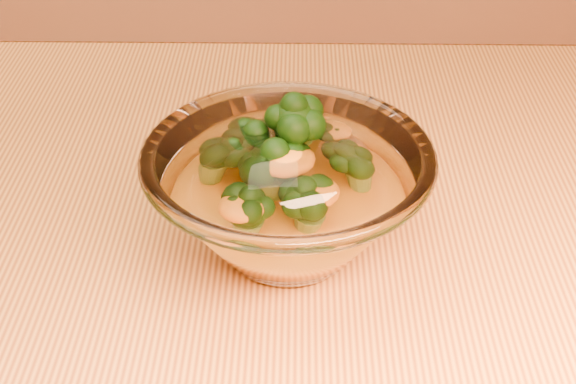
{
  "coord_description": "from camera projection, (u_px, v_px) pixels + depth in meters",
  "views": [
    {
      "loc": [
        0.12,
        -0.45,
        1.15
      ],
      "look_at": [
        0.12,
        0.03,
        0.8
      ],
      "focal_mm": 50.0,
      "sensor_mm": 36.0,
      "label": 1
    }
  ],
  "objects": [
    {
      "name": "table",
      "position": [
        145.0,
        365.0,
        0.66
      ],
      "size": [
        1.2,
        0.8,
        0.75
      ],
      "color": "gold",
      "rests_on": "ground"
    },
    {
      "name": "broccoli_heap",
      "position": [
        281.0,
        164.0,
        0.6
      ],
      "size": [
        0.12,
        0.13,
        0.08
      ],
      "color": "black",
      "rests_on": "cheese_sauce"
    },
    {
      "name": "cheese_sauce",
      "position": [
        288.0,
        218.0,
        0.61
      ],
      "size": [
        0.12,
        0.12,
        0.03
      ],
      "primitive_type": "ellipsoid",
      "color": "orange",
      "rests_on": "glass_bowl"
    },
    {
      "name": "glass_bowl",
      "position": [
        288.0,
        197.0,
        0.6
      ],
      "size": [
        0.21,
        0.21,
        0.09
      ],
      "color": "white",
      "rests_on": "table"
    }
  ]
}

